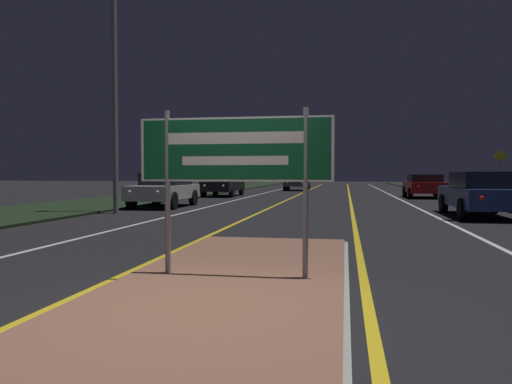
% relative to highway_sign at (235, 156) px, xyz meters
% --- Properties ---
extents(ground_plane, '(160.00, 160.00, 0.00)m').
position_rel_highway_sign_xyz_m(ground_plane, '(0.00, -1.48, -1.60)').
color(ground_plane, black).
extents(median_island, '(2.84, 7.45, 0.10)m').
position_rel_highway_sign_xyz_m(median_island, '(0.00, 0.00, -1.56)').
color(median_island, '#999993').
rests_on(median_island, ground_plane).
extents(verge_left, '(5.00, 100.00, 0.08)m').
position_rel_highway_sign_xyz_m(verge_left, '(-9.50, 18.52, -1.56)').
color(verge_left, black).
rests_on(verge_left, ground_plane).
extents(centre_line_yellow_left, '(0.12, 70.00, 0.01)m').
position_rel_highway_sign_xyz_m(centre_line_yellow_left, '(-1.61, 23.52, -1.59)').
color(centre_line_yellow_left, gold).
rests_on(centre_line_yellow_left, ground_plane).
extents(centre_line_yellow_right, '(0.12, 70.00, 0.01)m').
position_rel_highway_sign_xyz_m(centre_line_yellow_right, '(1.61, 23.52, -1.59)').
color(centre_line_yellow_right, gold).
rests_on(centre_line_yellow_right, ground_plane).
extents(lane_line_white_left, '(0.12, 70.00, 0.01)m').
position_rel_highway_sign_xyz_m(lane_line_white_left, '(-4.20, 23.52, -1.59)').
color(lane_line_white_left, silver).
rests_on(lane_line_white_left, ground_plane).
extents(lane_line_white_right, '(0.12, 70.00, 0.01)m').
position_rel_highway_sign_xyz_m(lane_line_white_right, '(4.20, 23.52, -1.59)').
color(lane_line_white_right, silver).
rests_on(lane_line_white_right, ground_plane).
extents(edge_line_white_left, '(0.10, 70.00, 0.01)m').
position_rel_highway_sign_xyz_m(edge_line_white_left, '(-7.20, 23.52, -1.59)').
color(edge_line_white_left, silver).
rests_on(edge_line_white_left, ground_plane).
extents(edge_line_white_right, '(0.10, 70.00, 0.01)m').
position_rel_highway_sign_xyz_m(edge_line_white_right, '(7.20, 23.52, -1.59)').
color(edge_line_white_right, silver).
rests_on(edge_line_white_right, ground_plane).
extents(highway_sign, '(2.46, 0.07, 2.09)m').
position_rel_highway_sign_xyz_m(highway_sign, '(0.00, 0.00, 0.00)').
color(highway_sign, gray).
rests_on(highway_sign, median_island).
extents(streetlight_left_near, '(0.48, 0.48, 11.12)m').
position_rel_highway_sign_xyz_m(streetlight_left_near, '(-6.41, 9.89, 5.13)').
color(streetlight_left_near, gray).
rests_on(streetlight_left_near, ground_plane).
extents(car_receding_0, '(1.88, 4.78, 1.43)m').
position_rel_highway_sign_xyz_m(car_receding_0, '(5.60, 10.78, -0.84)').
color(car_receding_0, navy).
rests_on(car_receding_0, ground_plane).
extents(car_receding_1, '(2.00, 4.19, 1.32)m').
position_rel_highway_sign_xyz_m(car_receding_1, '(5.72, 23.21, -0.89)').
color(car_receding_1, maroon).
rests_on(car_receding_1, ground_plane).
extents(car_approaching_0, '(1.90, 4.28, 1.40)m').
position_rel_highway_sign_xyz_m(car_approaching_0, '(-5.97, 13.40, -0.85)').
color(car_approaching_0, silver).
rests_on(car_approaching_0, ground_plane).
extents(car_approaching_1, '(1.89, 4.45, 1.37)m').
position_rel_highway_sign_xyz_m(car_approaching_1, '(-5.90, 23.19, -0.86)').
color(car_approaching_1, black).
rests_on(car_approaching_1, ground_plane).
extents(car_approaching_2, '(1.90, 4.08, 1.34)m').
position_rel_highway_sign_xyz_m(car_approaching_2, '(-2.50, 34.24, -0.87)').
color(car_approaching_2, '#4C514C').
rests_on(car_approaching_2, ground_plane).
extents(warning_sign, '(0.60, 0.06, 2.45)m').
position_rel_highway_sign_xyz_m(warning_sign, '(8.80, 20.05, -0.04)').
color(warning_sign, gray).
rests_on(warning_sign, verge_right).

